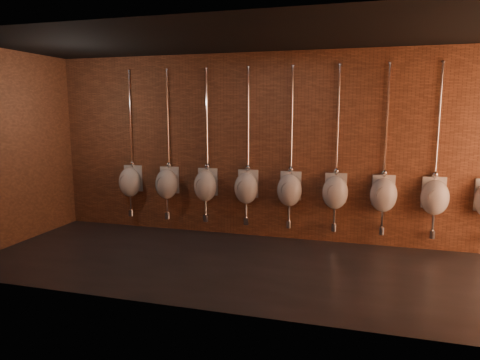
# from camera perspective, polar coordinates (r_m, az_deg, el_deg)

# --- Properties ---
(ground) EXTENTS (8.50, 8.50, 0.00)m
(ground) POSITION_cam_1_polar(r_m,az_deg,el_deg) (6.28, 3.05, -11.48)
(ground) COLOR black
(ground) RESTS_ON ground
(room_shell) EXTENTS (8.54, 3.04, 3.22)m
(room_shell) POSITION_cam_1_polar(r_m,az_deg,el_deg) (5.88, 3.22, 7.18)
(room_shell) COLOR black
(room_shell) RESTS_ON ground
(urinal_0) EXTENTS (0.45, 0.40, 2.72)m
(urinal_0) POSITION_cam_1_polar(r_m,az_deg,el_deg) (8.32, -14.45, -0.16)
(urinal_0) COLOR silver
(urinal_0) RESTS_ON ground
(urinal_1) EXTENTS (0.45, 0.40, 2.72)m
(urinal_1) POSITION_cam_1_polar(r_m,az_deg,el_deg) (7.97, -9.73, -0.41)
(urinal_1) COLOR silver
(urinal_1) RESTS_ON ground
(urinal_2) EXTENTS (0.45, 0.40, 2.72)m
(urinal_2) POSITION_cam_1_polar(r_m,az_deg,el_deg) (7.68, -4.61, -0.67)
(urinal_2) COLOR silver
(urinal_2) RESTS_ON ground
(urinal_3) EXTENTS (0.45, 0.40, 2.72)m
(urinal_3) POSITION_cam_1_polar(r_m,az_deg,el_deg) (7.45, 0.86, -0.95)
(urinal_3) COLOR silver
(urinal_3) RESTS_ON ground
(urinal_4) EXTENTS (0.45, 0.40, 2.72)m
(urinal_4) POSITION_cam_1_polar(r_m,az_deg,el_deg) (7.30, 6.62, -1.23)
(urinal_4) COLOR silver
(urinal_4) RESTS_ON ground
(urinal_5) EXTENTS (0.45, 0.40, 2.72)m
(urinal_5) POSITION_cam_1_polar(r_m,az_deg,el_deg) (7.22, 12.57, -1.50)
(urinal_5) COLOR silver
(urinal_5) RESTS_ON ground
(urinal_6) EXTENTS (0.45, 0.40, 2.72)m
(urinal_6) POSITION_cam_1_polar(r_m,az_deg,el_deg) (7.22, 18.59, -1.77)
(urinal_6) COLOR silver
(urinal_6) RESTS_ON ground
(urinal_7) EXTENTS (0.45, 0.40, 2.72)m
(urinal_7) POSITION_cam_1_polar(r_m,az_deg,el_deg) (7.30, 24.54, -2.01)
(urinal_7) COLOR silver
(urinal_7) RESTS_ON ground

